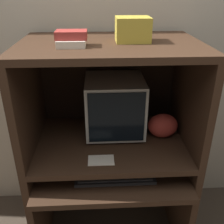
# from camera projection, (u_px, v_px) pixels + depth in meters

# --- Properties ---
(wall_back) EXTENTS (6.00, 0.06, 2.60)m
(wall_back) POSITION_uv_depth(u_px,v_px,m) (107.00, 46.00, 1.82)
(wall_back) COLOR #B2A893
(wall_back) RESTS_ON ground_plane
(desk_base) EXTENTS (1.00, 0.74, 0.65)m
(desk_base) POSITION_uv_depth(u_px,v_px,m) (111.00, 191.00, 1.81)
(desk_base) COLOR #382316
(desk_base) RESTS_ON ground_plane
(desk_monitor_shelf) EXTENTS (1.00, 0.67, 0.14)m
(desk_monitor_shelf) POSITION_uv_depth(u_px,v_px,m) (110.00, 144.00, 1.70)
(desk_monitor_shelf) COLOR #382316
(desk_monitor_shelf) RESTS_ON desk_base
(hutch_upper) EXTENTS (1.00, 0.67, 0.62)m
(hutch_upper) POSITION_uv_depth(u_px,v_px,m) (110.00, 76.00, 1.54)
(hutch_upper) COLOR #382316
(hutch_upper) RESTS_ON desk_monitor_shelf
(crt_monitor) EXTENTS (0.37, 0.37, 0.37)m
(crt_monitor) POSITION_uv_depth(u_px,v_px,m) (115.00, 106.00, 1.70)
(crt_monitor) COLOR beige
(crt_monitor) RESTS_ON desk_monitor_shelf
(keyboard) EXTENTS (0.47, 0.14, 0.03)m
(keyboard) POSITION_uv_depth(u_px,v_px,m) (115.00, 177.00, 1.56)
(keyboard) COLOR #2D2D30
(keyboard) RESTS_ON desk_base
(mouse) EXTENTS (0.06, 0.04, 0.03)m
(mouse) POSITION_uv_depth(u_px,v_px,m) (162.00, 175.00, 1.57)
(mouse) COLOR #28282B
(mouse) RESTS_ON desk_base
(snack_bag) EXTENTS (0.19, 0.14, 0.16)m
(snack_bag) POSITION_uv_depth(u_px,v_px,m) (163.00, 126.00, 1.69)
(snack_bag) COLOR #BC382D
(snack_bag) RESTS_ON desk_monitor_shelf
(book_stack) EXTENTS (0.15, 0.13, 0.08)m
(book_stack) POSITION_uv_depth(u_px,v_px,m) (71.00, 39.00, 1.30)
(book_stack) COLOR beige
(book_stack) RESTS_ON hutch_upper
(paper_card) EXTENTS (0.15, 0.10, 0.00)m
(paper_card) POSITION_uv_depth(u_px,v_px,m) (101.00, 160.00, 1.49)
(paper_card) COLOR beige
(paper_card) RESTS_ON desk_monitor_shelf
(storage_box) EXTENTS (0.18, 0.15, 0.13)m
(storage_box) POSITION_uv_depth(u_px,v_px,m) (133.00, 29.00, 1.40)
(storage_box) COLOR gold
(storage_box) RESTS_ON hutch_upper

